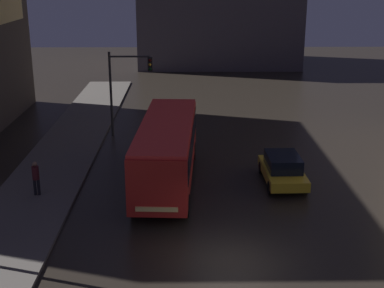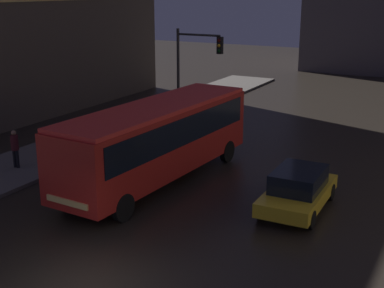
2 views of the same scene
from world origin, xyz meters
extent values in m
cube|color=#56514C|center=(-9.00, 10.00, 0.07)|extent=(4.00, 48.00, 0.15)
cube|color=#AD1E19|center=(-2.66, 7.99, 1.82)|extent=(3.12, 10.56, 2.54)
cube|color=black|center=(-2.66, 7.99, 2.34)|extent=(3.14, 9.73, 1.10)
cube|color=red|center=(-2.66, 7.99, 3.17)|extent=(3.06, 10.35, 0.16)
cube|color=#F4CC72|center=(-2.94, 2.75, 0.95)|extent=(1.80, 0.20, 0.20)
cylinder|color=black|center=(-1.68, 4.11, 0.50)|extent=(0.30, 1.01, 1.00)
cylinder|color=black|center=(-4.04, 4.24, 0.50)|extent=(0.30, 1.01, 1.00)
cylinder|color=black|center=(-1.27, 11.74, 0.50)|extent=(0.30, 1.01, 1.00)
cylinder|color=black|center=(-3.63, 11.86, 0.50)|extent=(0.30, 1.01, 1.00)
cube|color=gold|center=(3.27, 7.96, 0.55)|extent=(1.99, 4.24, 0.50)
cube|color=black|center=(3.27, 7.96, 1.15)|extent=(1.66, 2.34, 0.71)
cylinder|color=black|center=(4.17, 6.58, 0.32)|extent=(0.21, 0.64, 0.64)
cylinder|color=black|center=(2.43, 6.54, 0.32)|extent=(0.21, 0.64, 0.64)
cylinder|color=black|center=(4.11, 9.38, 0.32)|extent=(0.21, 0.64, 0.64)
cylinder|color=black|center=(2.37, 9.34, 0.32)|extent=(0.21, 0.64, 0.64)
cylinder|color=black|center=(-8.97, 6.22, 0.55)|extent=(0.14, 0.14, 0.80)
cylinder|color=black|center=(-8.79, 6.22, 0.55)|extent=(0.14, 0.14, 0.80)
cylinder|color=#4C191E|center=(-8.88, 6.22, 1.28)|extent=(0.45, 0.45, 0.66)
sphere|color=#8C664C|center=(-8.88, 6.22, 1.72)|extent=(0.22, 0.22, 0.22)
cylinder|color=#2D2D2D|center=(-6.55, 16.47, 2.77)|extent=(0.16, 0.16, 5.55)
cylinder|color=#2D2D2D|center=(-5.25, 16.47, 5.25)|extent=(2.59, 0.12, 0.12)
cube|color=black|center=(-3.96, 16.47, 4.75)|extent=(0.30, 0.24, 0.90)
sphere|color=#390706|center=(-3.96, 16.33, 5.03)|extent=(0.18, 0.18, 0.18)
sphere|color=gold|center=(-3.96, 16.33, 4.75)|extent=(0.18, 0.18, 0.18)
sphere|color=black|center=(-3.96, 16.33, 4.47)|extent=(0.18, 0.18, 0.18)
camera|label=1|loc=(-1.74, -17.64, 10.41)|focal=50.00mm
camera|label=2|loc=(8.42, -9.67, 7.76)|focal=50.00mm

